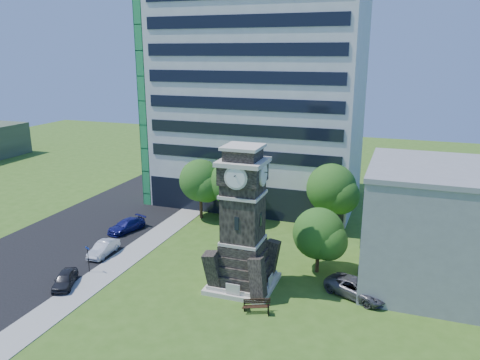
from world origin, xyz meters
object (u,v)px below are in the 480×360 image
at_px(car_east_lot, 357,288).
at_px(car_street_north, 126,226).
at_px(street_sign, 88,256).
at_px(park_bench, 256,305).
at_px(car_street_mid, 104,249).
at_px(car_street_south, 65,279).
at_px(clock_tower, 243,228).

bearing_deg(car_east_lot, car_street_north, 100.79).
bearing_deg(street_sign, park_bench, 19.34).
height_order(car_street_north, car_east_lot, car_east_lot).
height_order(car_street_mid, park_bench, car_street_mid).
relative_size(car_street_south, park_bench, 1.82).
distance_m(car_street_mid, street_sign, 3.93).
bearing_deg(clock_tower, park_bench, -56.77).
height_order(car_street_south, car_street_north, car_street_north).
bearing_deg(car_street_south, clock_tower, -3.35).
bearing_deg(park_bench, street_sign, 151.93).
relative_size(car_street_mid, street_sign, 1.59).
distance_m(car_street_north, park_bench, 21.84).
xyz_separation_m(clock_tower, car_east_lot, (9.41, 1.36, -4.54)).
height_order(clock_tower, park_bench, clock_tower).
relative_size(car_street_south, car_east_lot, 0.70).
relative_size(car_street_mid, car_east_lot, 0.76).
bearing_deg(park_bench, clock_tower, 99.58).
height_order(park_bench, street_sign, street_sign).
bearing_deg(car_street_north, car_east_lot, 3.22).
height_order(car_street_mid, car_street_north, same).
bearing_deg(car_street_south, car_east_lot, -7.94).
bearing_deg(clock_tower, car_street_south, -159.84).
bearing_deg(car_street_south, car_street_north, 76.12).
height_order(car_street_north, park_bench, car_street_north).
bearing_deg(street_sign, car_east_lot, 32.86).
xyz_separation_m(clock_tower, car_street_mid, (-15.00, 1.29, -4.61)).
bearing_deg(street_sign, car_street_north, 127.76).
height_order(car_street_mid, street_sign, street_sign).
relative_size(clock_tower, car_street_mid, 3.02).
xyz_separation_m(clock_tower, car_street_south, (-14.25, -5.23, -4.64)).
bearing_deg(car_street_mid, car_east_lot, -2.91).
relative_size(car_street_south, car_street_north, 0.82).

